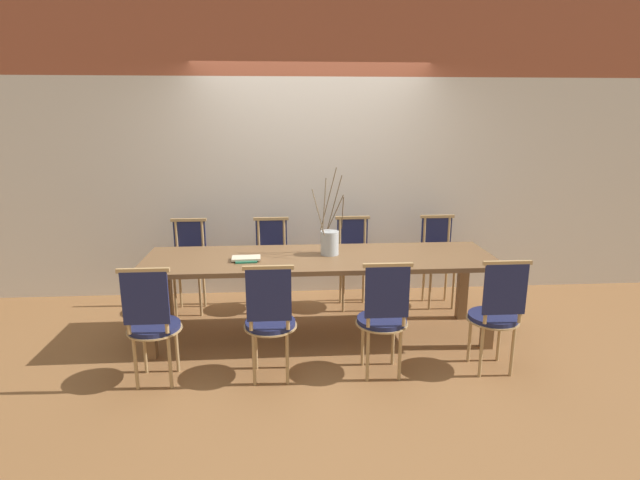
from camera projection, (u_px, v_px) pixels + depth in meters
ground_plane at (320, 336)px, 4.56m from camera, size 16.00×16.00×0.00m
wall_rear at (312, 150)px, 5.39m from camera, size 12.00×0.06×3.20m
dining_table at (320, 266)px, 4.40m from camera, size 3.06×0.86×0.76m
chair_near_leftend at (152, 321)px, 3.64m from camera, size 0.40×0.40×0.94m
chair_near_left at (270, 318)px, 3.70m from camera, size 0.40×0.40×0.94m
chair_near_center at (383, 315)px, 3.75m from camera, size 0.40×0.40×0.94m
chair_near_right at (496, 312)px, 3.81m from camera, size 0.40×0.40×0.94m
chair_far_leftend at (189, 263)px, 5.07m from camera, size 0.40×0.40×0.94m
chair_far_left at (272, 261)px, 5.13m from camera, size 0.40×0.40×0.94m
chair_far_center at (353, 260)px, 5.18m from camera, size 0.40×0.40×0.94m
chair_far_right at (438, 258)px, 5.24m from camera, size 0.40×0.40×0.94m
vase_centerpiece at (330, 242)px, 4.42m from camera, size 0.28×0.28×0.76m
book_stack at (246, 259)px, 4.26m from camera, size 0.25×0.21×0.03m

